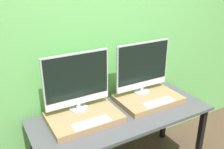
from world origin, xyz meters
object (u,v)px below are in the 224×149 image
object	(u,v)px
keyboard_left	(91,123)
monitor_right	(143,67)
keyboard_right	(158,102)
monitor_left	(77,81)

from	to	relation	value
keyboard_left	monitor_right	xyz separation A→B (m)	(0.72, 0.28, 0.28)
keyboard_left	keyboard_right	xyz separation A→B (m)	(0.72, 0.00, 0.00)
monitor_left	monitor_right	xyz separation A→B (m)	(0.72, 0.00, 0.00)
keyboard_left	monitor_right	bearing A→B (deg)	21.33
monitor_right	keyboard_right	world-z (taller)	monitor_right
keyboard_right	keyboard_left	bearing A→B (deg)	180.00
monitor_left	monitor_right	size ratio (longest dim) A/B	1.00
keyboard_left	monitor_right	size ratio (longest dim) A/B	0.54
monitor_left	monitor_right	bearing A→B (deg)	0.00
monitor_left	keyboard_right	bearing A→B (deg)	-21.33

